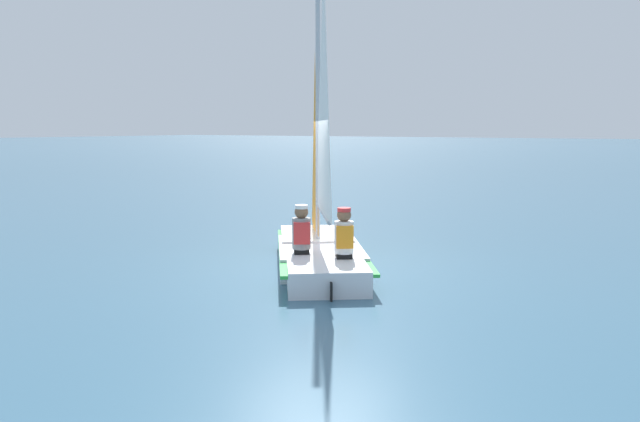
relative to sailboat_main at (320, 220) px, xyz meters
The scene contains 4 objects.
ground_plane 0.84m from the sailboat_main, 142.89° to the right, with size 260.00×260.00×0.00m, color #38607A.
sailboat_main is the anchor object (origin of this frame).
sailor_helm 0.70m from the sailboat_main, ahead, with size 0.43×0.42×1.16m.
sailor_crew 1.03m from the sailboat_main, 54.20° to the left, with size 0.43×0.42×1.16m.
Camera 1 is at (8.82, 5.69, 2.40)m, focal length 35.00 mm.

